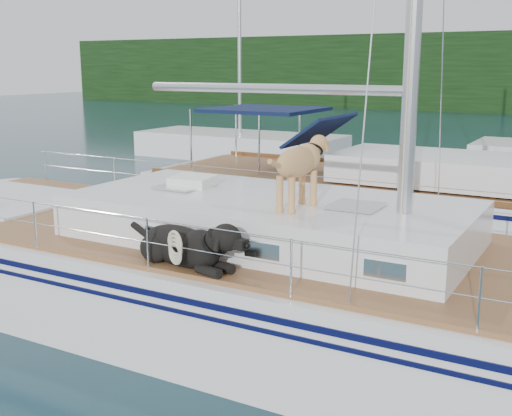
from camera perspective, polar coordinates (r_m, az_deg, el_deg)
The scene contains 4 objects.
ground at distance 9.27m, azimuth -3.35°, elevation -9.60°, with size 120.00×120.00×0.00m, color black.
main_sailboat at distance 8.98m, azimuth -2.90°, elevation -5.74°, with size 12.00×3.84×14.01m.
neighbor_sailboat at distance 13.94m, azimuth 12.83°, elevation 0.37°, with size 11.00×3.50×13.30m.
bg_boat_west at distance 24.89m, azimuth -1.43°, elevation 5.50°, with size 8.00×3.00×11.65m.
Camera 1 is at (4.68, -7.20, 3.49)m, focal length 45.00 mm.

